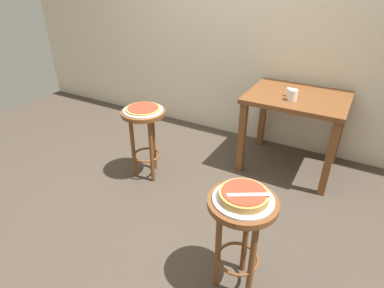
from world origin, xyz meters
The scene contains 11 objects.
ground_plane centered at (0.00, 0.00, 0.00)m, with size 6.00×6.00×0.00m, color #42382D.
stool_foreground centered at (0.80, -0.31, 0.48)m, with size 0.38×0.38×0.65m.
serving_plate_foreground centered at (0.80, -0.31, 0.66)m, with size 0.33×0.33×0.01m, color silver.
pizza_foreground centered at (0.80, -0.31, 0.69)m, with size 0.26×0.26×0.05m.
stool_middle centered at (-0.38, 0.39, 0.48)m, with size 0.38×0.38×0.65m.
serving_plate_middle centered at (-0.38, 0.39, 0.66)m, with size 0.34×0.34×0.01m, color silver.
pizza_middle centered at (-0.38, 0.39, 0.68)m, with size 0.30×0.30×0.02m.
dining_table centered at (0.73, 1.19, 0.61)m, with size 0.86×0.71×0.74m.
cup_near_edge centered at (0.71, 1.04, 0.78)m, with size 0.08×0.08×0.09m, color silver.
condiment_shaker centered at (0.65, 1.13, 0.77)m, with size 0.04×0.04×0.07m, color white.
pizza_server_knife centered at (0.83, -0.33, 0.72)m, with size 0.22×0.02×0.01m, color silver.
Camera 1 is at (1.21, -1.60, 1.73)m, focal length 29.84 mm.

